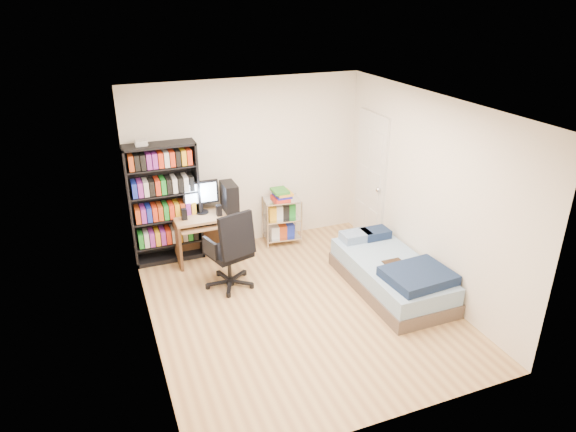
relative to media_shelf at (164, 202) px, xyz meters
name	(u,v)px	position (x,y,z in m)	size (l,w,h in m)	color
room	(300,214)	(1.28, -1.84, 0.36)	(3.58, 4.08, 2.58)	tan
media_shelf	(164,202)	(0.00, 0.00, 0.00)	(0.97, 0.32, 1.80)	black
computer_desk	(213,217)	(0.64, -0.16, -0.26)	(0.93, 0.54, 1.17)	tan
office_chair	(231,263)	(0.64, -1.07, -0.54)	(0.81, 0.81, 1.09)	black
wire_cart	(282,208)	(1.72, -0.10, -0.31)	(0.59, 0.46, 0.88)	silver
bed	(392,274)	(2.56, -1.91, -0.66)	(0.91, 1.82, 0.52)	brown
door	(371,179)	(3.00, -0.49, 0.11)	(0.12, 0.80, 2.00)	silver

